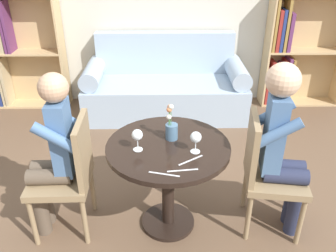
% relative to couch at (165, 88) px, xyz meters
% --- Properties ---
extents(ground_plane, '(16.00, 16.00, 0.00)m').
position_rel_couch_xyz_m(ground_plane, '(0.00, -1.95, -0.31)').
color(ground_plane, brown).
extents(round_table, '(0.85, 0.85, 0.71)m').
position_rel_couch_xyz_m(round_table, '(0.00, -1.95, 0.24)').
color(round_table, black).
rests_on(round_table, ground_plane).
extents(couch, '(1.90, 0.80, 0.92)m').
position_rel_couch_xyz_m(couch, '(0.00, 0.00, 0.00)').
color(couch, '#9EB2C6').
rests_on(couch, ground_plane).
extents(bookshelf_left, '(0.98, 0.28, 1.39)m').
position_rel_couch_xyz_m(bookshelf_left, '(-1.87, 0.27, 0.41)').
color(bookshelf_left, tan).
rests_on(bookshelf_left, ground_plane).
extents(bookshelf_right, '(0.98, 0.28, 1.39)m').
position_rel_couch_xyz_m(bookshelf_right, '(1.58, 0.27, 0.32)').
color(bookshelf_right, tan).
rests_on(bookshelf_right, ground_plane).
extents(chair_left, '(0.43, 0.43, 0.90)m').
position_rel_couch_xyz_m(chair_left, '(-0.69, -1.95, 0.18)').
color(chair_left, '#937A56').
rests_on(chair_left, ground_plane).
extents(chair_right, '(0.47, 0.47, 0.90)m').
position_rel_couch_xyz_m(chair_right, '(0.69, -1.95, 0.18)').
color(chair_right, '#937A56').
rests_on(chair_right, ground_plane).
extents(person_left, '(0.42, 0.34, 1.23)m').
position_rel_couch_xyz_m(person_left, '(-0.78, -1.96, 0.33)').
color(person_left, brown).
rests_on(person_left, ground_plane).
extents(person_right, '(0.45, 0.38, 1.29)m').
position_rel_couch_xyz_m(person_right, '(0.78, -1.97, 0.39)').
color(person_right, '#282D47').
rests_on(person_right, ground_plane).
extents(wine_glass_left, '(0.07, 0.07, 0.15)m').
position_rel_couch_xyz_m(wine_glass_left, '(-0.20, -2.00, 0.50)').
color(wine_glass_left, white).
rests_on(wine_glass_left, round_table).
extents(wine_glass_right, '(0.07, 0.07, 0.15)m').
position_rel_couch_xyz_m(wine_glass_right, '(0.18, -2.03, 0.50)').
color(wine_glass_right, white).
rests_on(wine_glass_right, round_table).
extents(flower_vase, '(0.09, 0.09, 0.27)m').
position_rel_couch_xyz_m(flower_vase, '(0.02, -1.86, 0.48)').
color(flower_vase, slate).
rests_on(flower_vase, round_table).
extents(knife_left_setting, '(0.16, 0.12, 0.00)m').
position_rel_couch_xyz_m(knife_left_setting, '(0.14, -2.13, 0.40)').
color(knife_left_setting, silver).
rests_on(knife_left_setting, round_table).
extents(fork_left_setting, '(0.19, 0.03, 0.00)m').
position_rel_couch_xyz_m(fork_left_setting, '(0.08, -2.24, 0.40)').
color(fork_left_setting, silver).
rests_on(fork_left_setting, round_table).
extents(knife_right_setting, '(0.19, 0.06, 0.00)m').
position_rel_couch_xyz_m(knife_right_setting, '(-0.03, -2.27, 0.40)').
color(knife_right_setting, silver).
rests_on(knife_right_setting, round_table).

